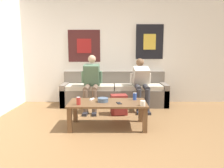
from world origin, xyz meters
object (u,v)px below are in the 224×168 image
object	(u,v)px
coffee_table	(108,106)
person_seated_teen	(142,81)
backpack	(119,105)
drink_can_blue	(135,96)
cell_phone	(119,103)
drink_can_red	(79,101)
pillar_candle	(143,103)
person_seated_adult	(92,81)
game_controller_near_left	(103,99)
ceramic_bowl	(103,100)
couch	(115,93)
game_controller_near_right	(92,99)

from	to	relation	value
coffee_table	person_seated_teen	distance (m)	1.42
backpack	drink_can_blue	size ratio (longest dim) A/B	3.26
backpack	cell_phone	size ratio (longest dim) A/B	2.73
person_seated_teen	drink_can_red	bearing A→B (deg)	-130.55
pillar_candle	drink_can_red	bearing A→B (deg)	176.89
person_seated_adult	backpack	size ratio (longest dim) A/B	2.94
person_seated_adult	game_controller_near_left	xyz separation A→B (m)	(0.28, -0.93, -0.19)
person_seated_adult	person_seated_teen	size ratio (longest dim) A/B	1.07
person_seated_adult	game_controller_near_left	size ratio (longest dim) A/B	8.12
drink_can_red	cell_phone	world-z (taller)	drink_can_red
coffee_table	drink_can_red	distance (m)	0.51
backpack	ceramic_bowl	size ratio (longest dim) A/B	2.17
pillar_candle	drink_can_blue	size ratio (longest dim) A/B	0.72
game_controller_near_left	pillar_candle	bearing A→B (deg)	-34.10
drink_can_blue	cell_phone	bearing A→B (deg)	-136.97
game_controller_near_left	drink_can_blue	bearing A→B (deg)	-3.96
couch	drink_can_blue	xyz separation A→B (m)	(0.34, -1.35, 0.21)
couch	drink_can_blue	bearing A→B (deg)	-75.71
game_controller_near_right	backpack	bearing A→B (deg)	48.33
couch	game_controller_near_left	size ratio (longest dim) A/B	16.77
person_seated_teen	cell_phone	size ratio (longest dim) A/B	7.50
coffee_table	couch	bearing A→B (deg)	85.10
person_seated_teen	pillar_candle	size ratio (longest dim) A/B	12.39
couch	game_controller_near_right	distance (m)	1.41
game_controller_near_right	cell_phone	xyz separation A→B (m)	(0.47, -0.27, -0.01)
backpack	drink_can_blue	distance (m)	0.69
cell_phone	pillar_candle	bearing A→B (deg)	-20.64
coffee_table	person_seated_adult	bearing A→B (deg)	108.24
backpack	ceramic_bowl	xyz separation A→B (m)	(-0.29, -0.72, 0.28)
coffee_table	ceramic_bowl	world-z (taller)	ceramic_bowl
coffee_table	person_seated_teen	world-z (taller)	person_seated_teen
pillar_candle	game_controller_near_right	world-z (taller)	pillar_candle
coffee_table	drink_can_blue	world-z (taller)	drink_can_blue
coffee_table	ceramic_bowl	xyz separation A→B (m)	(-0.08, 0.01, 0.11)
couch	coffee_table	xyz separation A→B (m)	(-0.13, -1.52, 0.08)
backpack	cell_phone	distance (m)	0.86
person_seated_adult	ceramic_bowl	size ratio (longest dim) A/B	6.37
drink_can_blue	cell_phone	distance (m)	0.39
game_controller_near_right	pillar_candle	bearing A→B (deg)	-25.95
game_controller_near_left	person_seated_teen	bearing A→B (deg)	50.44
ceramic_bowl	drink_can_red	world-z (taller)	drink_can_red
coffee_table	drink_can_blue	size ratio (longest dim) A/B	10.47
person_seated_teen	game_controller_near_left	distance (m)	1.30
backpack	pillar_candle	xyz separation A→B (m)	(0.34, -0.97, 0.28)
game_controller_near_right	coffee_table	bearing A→B (deg)	-31.84
person_seated_teen	drink_can_red	world-z (taller)	person_seated_teen
pillar_candle	person_seated_adult	bearing A→B (deg)	124.19
game_controller_near_right	cell_phone	world-z (taller)	game_controller_near_right
coffee_table	pillar_candle	xyz separation A→B (m)	(0.56, -0.23, 0.10)
couch	cell_phone	distance (m)	1.62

